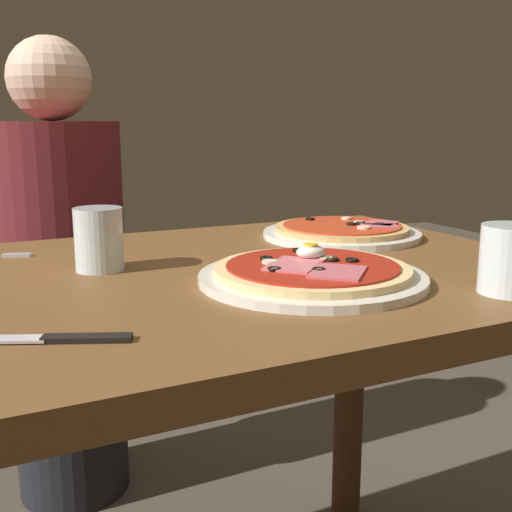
{
  "coord_description": "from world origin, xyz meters",
  "views": [
    {
      "loc": [
        -0.3,
        -0.84,
        0.97
      ],
      "look_at": [
        0.08,
        -0.06,
        0.79
      ],
      "focal_mm": 43.79,
      "sensor_mm": 36.0,
      "label": 1
    }
  ],
  "objects_px": {
    "pizza_foreground": "(312,273)",
    "water_glass_far": "(511,264)",
    "water_glass_near": "(99,244)",
    "diner_person": "(63,289)",
    "pizza_across_left": "(342,231)",
    "dining_table": "(188,357)",
    "knife": "(48,339)"
  },
  "relations": [
    {
      "from": "dining_table",
      "to": "pizza_foreground",
      "type": "distance_m",
      "value": 0.23
    },
    {
      "from": "water_glass_near",
      "to": "dining_table",
      "type": "bearing_deg",
      "value": -35.72
    },
    {
      "from": "water_glass_near",
      "to": "diner_person",
      "type": "height_order",
      "value": "diner_person"
    },
    {
      "from": "water_glass_far",
      "to": "diner_person",
      "type": "bearing_deg",
      "value": 110.75
    },
    {
      "from": "pizza_across_left",
      "to": "knife",
      "type": "distance_m",
      "value": 0.7
    },
    {
      "from": "water_glass_far",
      "to": "diner_person",
      "type": "distance_m",
      "value": 1.15
    },
    {
      "from": "pizza_across_left",
      "to": "knife",
      "type": "xyz_separation_m",
      "value": [
        -0.6,
        -0.36,
        -0.01
      ]
    },
    {
      "from": "pizza_foreground",
      "to": "water_glass_far",
      "type": "bearing_deg",
      "value": -39.2
    },
    {
      "from": "pizza_foreground",
      "to": "pizza_across_left",
      "type": "xyz_separation_m",
      "value": [
        0.23,
        0.27,
        -0.0
      ]
    },
    {
      "from": "dining_table",
      "to": "pizza_foreground",
      "type": "bearing_deg",
      "value": -41.78
    },
    {
      "from": "pizza_across_left",
      "to": "knife",
      "type": "height_order",
      "value": "pizza_across_left"
    },
    {
      "from": "pizza_foreground",
      "to": "water_glass_far",
      "type": "relative_size",
      "value": 3.56
    },
    {
      "from": "dining_table",
      "to": "pizza_across_left",
      "type": "bearing_deg",
      "value": 21.61
    },
    {
      "from": "dining_table",
      "to": "water_glass_near",
      "type": "xyz_separation_m",
      "value": [
        -0.11,
        0.08,
        0.17
      ]
    },
    {
      "from": "pizza_foreground",
      "to": "water_glass_near",
      "type": "relative_size",
      "value": 3.36
    },
    {
      "from": "pizza_foreground",
      "to": "dining_table",
      "type": "bearing_deg",
      "value": 138.22
    },
    {
      "from": "dining_table",
      "to": "water_glass_near",
      "type": "bearing_deg",
      "value": 144.28
    },
    {
      "from": "pizza_foreground",
      "to": "water_glass_near",
      "type": "distance_m",
      "value": 0.32
    },
    {
      "from": "pizza_across_left",
      "to": "water_glass_near",
      "type": "xyz_separation_m",
      "value": [
        -0.48,
        -0.07,
        0.03
      ]
    },
    {
      "from": "diner_person",
      "to": "knife",
      "type": "bearing_deg",
      "value": 80.48
    },
    {
      "from": "water_glass_near",
      "to": "water_glass_far",
      "type": "bearing_deg",
      "value": -39.24
    },
    {
      "from": "water_glass_near",
      "to": "diner_person",
      "type": "distance_m",
      "value": 0.73
    },
    {
      "from": "pizza_foreground",
      "to": "water_glass_far",
      "type": "distance_m",
      "value": 0.26
    },
    {
      "from": "water_glass_near",
      "to": "water_glass_far",
      "type": "xyz_separation_m",
      "value": [
        0.44,
        -0.36,
        -0.0
      ]
    },
    {
      "from": "diner_person",
      "to": "pizza_foreground",
      "type": "bearing_deg",
      "value": 102.66
    },
    {
      "from": "water_glass_near",
      "to": "knife",
      "type": "bearing_deg",
      "value": -111.87
    },
    {
      "from": "pizza_across_left",
      "to": "water_glass_near",
      "type": "relative_size",
      "value": 3.22
    },
    {
      "from": "pizza_foreground",
      "to": "water_glass_near",
      "type": "xyz_separation_m",
      "value": [
        -0.25,
        0.2,
        0.03
      ]
    },
    {
      "from": "knife",
      "to": "dining_table",
      "type": "bearing_deg",
      "value": 43.75
    },
    {
      "from": "pizza_foreground",
      "to": "pizza_across_left",
      "type": "relative_size",
      "value": 1.04
    },
    {
      "from": "dining_table",
      "to": "pizza_across_left",
      "type": "relative_size",
      "value": 3.84
    },
    {
      "from": "dining_table",
      "to": "water_glass_near",
      "type": "relative_size",
      "value": 12.36
    }
  ]
}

